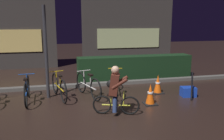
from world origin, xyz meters
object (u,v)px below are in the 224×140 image
at_px(parked_bike_right_mid, 116,83).
at_px(cyclist, 115,90).
at_px(street_post, 46,53).
at_px(parked_bike_center_right, 88,85).
at_px(closed_umbrella, 192,86).
at_px(traffic_cone_far, 158,84).
at_px(traffic_cone_near, 150,94).
at_px(blue_crate, 188,92).
at_px(parked_bike_left_mid, 27,90).
at_px(parked_bike_center_left, 59,87).

bearing_deg(parked_bike_right_mid, cyclist, 176.69).
distance_m(street_post, parked_bike_center_right, 1.60).
relative_size(parked_bike_center_right, closed_umbrella, 1.93).
bearing_deg(traffic_cone_far, traffic_cone_near, -124.73).
bearing_deg(street_post, blue_crate, -11.89).
bearing_deg(cyclist, traffic_cone_near, 40.66).
height_order(parked_bike_right_mid, traffic_cone_far, parked_bike_right_mid).
bearing_deg(parked_bike_left_mid, cyclist, -126.21).
bearing_deg(street_post, parked_bike_center_right, -8.54).
bearing_deg(parked_bike_center_right, parked_bike_left_mid, 73.89).
distance_m(parked_bike_center_right, traffic_cone_far, 2.28).
height_order(cyclist, closed_umbrella, cyclist).
distance_m(parked_bike_left_mid, parked_bike_center_left, 0.92).
bearing_deg(blue_crate, parked_bike_center_left, 169.02).
relative_size(blue_crate, closed_umbrella, 0.52).
bearing_deg(traffic_cone_near, blue_crate, 15.50).
relative_size(parked_bike_center_right, traffic_cone_far, 2.69).
distance_m(parked_bike_right_mid, blue_crate, 2.30).
distance_m(blue_crate, closed_umbrella, 0.36).
relative_size(parked_bike_center_left, closed_umbrella, 2.00).
bearing_deg(blue_crate, parked_bike_right_mid, 160.81).
xyz_separation_m(parked_bike_right_mid, cyclist, (-0.43, -1.62, 0.26)).
bearing_deg(parked_bike_right_mid, traffic_cone_near, -136.38).
bearing_deg(closed_umbrella, parked_bike_right_mid, 93.31).
bearing_deg(traffic_cone_far, closed_umbrella, -46.98).
height_order(traffic_cone_far, blue_crate, traffic_cone_far).
bearing_deg(blue_crate, closed_umbrella, -99.50).
bearing_deg(parked_bike_right_mid, traffic_cone_far, -86.87).
relative_size(traffic_cone_far, blue_crate, 1.39).
xyz_separation_m(parked_bike_left_mid, closed_umbrella, (4.82, -0.89, 0.05)).
distance_m(parked_bike_left_mid, cyclist, 2.74).
xyz_separation_m(traffic_cone_near, cyclist, (-1.15, -0.47, 0.34)).
bearing_deg(parked_bike_center_right, parked_bike_right_mid, -106.27).
xyz_separation_m(street_post, traffic_cone_far, (3.49, -0.35, -1.10)).
height_order(parked_bike_center_right, traffic_cone_near, parked_bike_center_right).
bearing_deg(street_post, closed_umbrella, -15.20).
bearing_deg(traffic_cone_near, cyclist, -157.98).
xyz_separation_m(traffic_cone_far, closed_umbrella, (0.74, -0.80, 0.11)).
distance_m(street_post, parked_bike_center_left, 1.09).
xyz_separation_m(parked_bike_center_right, traffic_cone_near, (1.62, -1.12, -0.07)).
distance_m(traffic_cone_far, closed_umbrella, 1.10).
height_order(parked_bike_left_mid, parked_bike_right_mid, parked_bike_right_mid).
xyz_separation_m(cyclist, closed_umbrella, (2.55, 0.62, -0.22)).
height_order(parked_bike_left_mid, closed_umbrella, closed_umbrella).
distance_m(parked_bike_center_left, traffic_cone_near, 2.76).
xyz_separation_m(street_post, cyclist, (1.68, -1.77, -0.76)).
bearing_deg(blue_crate, traffic_cone_near, -164.50).
bearing_deg(street_post, parked_bike_left_mid, -156.37).
distance_m(parked_bike_center_left, blue_crate, 4.03).
bearing_deg(parked_bike_center_right, cyclist, 177.94).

